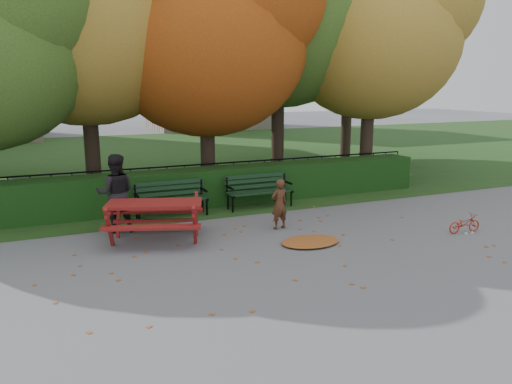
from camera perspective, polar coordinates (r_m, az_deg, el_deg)
name	(u,v)px	position (r m, az deg, el deg)	size (l,w,h in m)	color
ground	(283,254)	(9.85, 3.09, -7.11)	(90.00, 90.00, 0.00)	slate
grass_strip	(144,158)	(22.92, -12.72, 3.79)	(90.00, 90.00, 0.00)	#1D3916
building_right	(212,46)	(38.39, -5.07, 16.31)	(9.00, 6.00, 12.00)	#B9A28E
hedge	(210,187)	(13.75, -5.26, 0.61)	(13.00, 0.90, 1.00)	black
iron_fence	(201,180)	(14.49, -6.25, 1.34)	(14.00, 0.04, 1.02)	black
tree_b	(96,4)	(15.30, -17.77, 19.75)	(6.72, 6.40, 8.79)	black
tree_c	(219,29)	(15.20, -4.27, 18.12)	(6.30, 6.00, 8.00)	black
tree_d	(293,0)	(17.71, 4.22, 21.06)	(7.14, 6.80, 9.58)	black
tree_e	(384,27)	(17.77, 14.45, 17.77)	(6.09, 5.80, 8.16)	black
tree_g	(360,32)	(22.07, 11.78, 17.50)	(6.30, 6.00, 8.55)	black
bench_left	(171,196)	(12.65, -9.72, -0.45)	(1.80, 0.57, 0.88)	black
bench_right	(258,188)	(13.40, 0.28, 0.44)	(1.80, 0.57, 0.88)	black
picnic_table	(155,211)	(10.70, -11.50, -2.12)	(2.37, 2.13, 0.95)	maroon
leaf_pile	(310,241)	(10.52, 6.22, -5.64)	(1.28, 0.88, 0.09)	brown
leaf_scatter	(276,249)	(10.10, 2.33, -6.56)	(9.00, 5.70, 0.01)	brown
child	(279,204)	(11.38, 2.67, -1.40)	(0.42, 0.28, 1.16)	#462616
adult	(116,193)	(11.55, -15.74, -0.13)	(0.85, 0.67, 1.76)	black
bicycle	(464,223)	(12.09, 22.71, -3.33)	(0.28, 0.81, 0.43)	#AB260F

